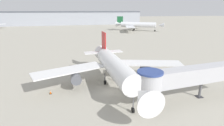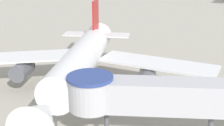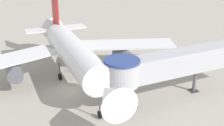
{
  "view_description": "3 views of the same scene",
  "coord_description": "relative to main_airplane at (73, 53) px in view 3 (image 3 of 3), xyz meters",
  "views": [
    {
      "loc": [
        -7.35,
        -30.45,
        15.44
      ],
      "look_at": [
        -0.16,
        -0.49,
        6.08
      ],
      "focal_mm": 28.0,
      "sensor_mm": 36.0,
      "label": 1
    },
    {
      "loc": [
        10.71,
        -31.51,
        16.24
      ],
      "look_at": [
        5.4,
        -1.14,
        5.58
      ],
      "focal_mm": 50.0,
      "sensor_mm": 36.0,
      "label": 2
    },
    {
      "loc": [
        -7.77,
        -36.73,
        18.92
      ],
      "look_at": [
        5.76,
        -0.2,
        3.18
      ],
      "focal_mm": 50.0,
      "sensor_mm": 36.0,
      "label": 3
    }
  ],
  "objects": [
    {
      "name": "main_airplane",
      "position": [
        0.0,
        0.0,
        0.0
      ],
      "size": [
        33.03,
        28.59,
        10.28
      ],
      "rotation": [
        0.0,
        0.0,
        0.04
      ],
      "color": "white",
      "rests_on": "ground_plane"
    },
    {
      "name": "ground_plane",
      "position": [
        -1.07,
        -2.24,
        -4.33
      ],
      "size": [
        800.0,
        800.0,
        0.0
      ],
      "primitive_type": "plane",
      "color": "#A8A393"
    },
    {
      "name": "traffic_cone_starboard_wing",
      "position": [
        12.92,
        -0.39,
        -4.01
      ],
      "size": [
        0.41,
        0.41,
        0.68
      ],
      "color": "black",
      "rests_on": "ground_plane"
    },
    {
      "name": "jet_bridge",
      "position": [
        9.93,
        -8.53,
        0.29
      ],
      "size": [
        20.04,
        5.06,
        6.31
      ],
      "rotation": [
        0.0,
        0.0,
        0.1
      ],
      "color": "#B7B7BC",
      "rests_on": "ground_plane"
    }
  ]
}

